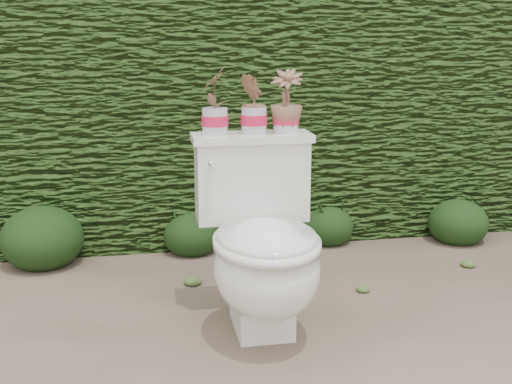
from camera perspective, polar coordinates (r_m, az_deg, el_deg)
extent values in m
plane|color=gray|center=(2.60, -3.50, -13.20)|extent=(60.00, 60.00, 0.00)
cube|color=#375A1E|center=(3.92, -6.64, 8.31)|extent=(8.00, 1.00, 1.60)
cube|color=white|center=(2.66, 0.48, -10.07)|extent=(0.22, 0.30, 0.20)
ellipsoid|color=white|center=(2.49, 0.93, -6.80)|extent=(0.41, 0.51, 0.39)
cube|color=white|center=(2.71, -0.38, 1.02)|extent=(0.47, 0.17, 0.34)
cube|color=white|center=(2.68, -0.39, 4.87)|extent=(0.50, 0.19, 0.03)
cylinder|color=silver|center=(2.57, -4.07, 2.65)|extent=(0.02, 0.06, 0.02)
sphere|color=silver|center=(2.55, -4.00, 2.52)|extent=(0.03, 0.03, 0.03)
imported|color=#1F6329|center=(2.64, -3.70, 7.96)|extent=(0.14, 0.16, 0.27)
imported|color=#1F6329|center=(2.66, -0.18, 7.70)|extent=(0.11, 0.13, 0.23)
imported|color=#1F6329|center=(2.69, 2.69, 7.90)|extent=(0.18, 0.18, 0.25)
ellipsoid|color=#1F3C15|center=(3.52, -18.50, -3.48)|extent=(0.42, 0.42, 0.34)
ellipsoid|color=#1F3C15|center=(3.56, -5.75, -3.39)|extent=(0.31, 0.31, 0.25)
ellipsoid|color=#1F3C15|center=(3.73, 6.31, -2.59)|extent=(0.31, 0.31, 0.25)
ellipsoid|color=#1F3C15|center=(3.90, 17.56, -2.22)|extent=(0.34, 0.34, 0.27)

